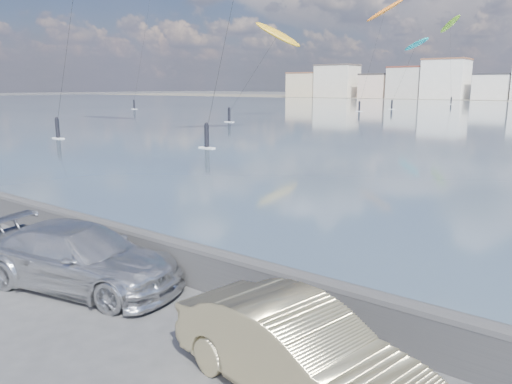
# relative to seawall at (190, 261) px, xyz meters

# --- Properties ---
(ground) EXTENTS (700.00, 700.00, 0.00)m
(ground) POSITION_rel_seawall_xyz_m (0.00, -2.70, -0.58)
(ground) COLOR #333335
(ground) RESTS_ON ground
(seawall) EXTENTS (400.00, 0.36, 1.08)m
(seawall) POSITION_rel_seawall_xyz_m (0.00, 0.00, 0.00)
(seawall) COLOR #28282B
(seawall) RESTS_ON ground
(car_silver) EXTENTS (5.53, 3.25, 1.50)m
(car_silver) POSITION_rel_seawall_xyz_m (-1.95, -1.72, 0.17)
(car_silver) COLOR silver
(car_silver) RESTS_ON ground
(car_champagne) EXTENTS (4.62, 2.25, 1.46)m
(car_champagne) POSITION_rel_seawall_xyz_m (4.45, -2.12, 0.15)
(car_champagne) COLOR #C4B483
(car_champagne) RESTS_ON ground
(kitesurfer_0) EXTENTS (8.94, 11.40, 23.72)m
(kitesurfer_0) POSITION_rel_seawall_xyz_m (-36.72, 136.18, 20.39)
(kitesurfer_0) COLOR #8CD826
(kitesurfer_0) RESTS_ON ground
(kitesurfer_3) EXTENTS (6.67, 15.58, 14.71)m
(kitesurfer_3) POSITION_rel_seawall_xyz_m (-36.56, 54.97, 11.38)
(kitesurfer_3) COLOR #BF8C19
(kitesurfer_3) RESTS_ON ground
(kitesurfer_12) EXTENTS (8.30, 15.21, 22.42)m
(kitesurfer_12) POSITION_rel_seawall_xyz_m (-36.23, 92.22, 18.91)
(kitesurfer_12) COLOR orange
(kitesurfer_12) RESTS_ON ground
(kitesurfer_18) EXTENTS (8.54, 16.28, 15.40)m
(kitesurfer_18) POSITION_rel_seawall_xyz_m (-33.67, 103.87, 12.99)
(kitesurfer_18) COLOR #19BFBF
(kitesurfer_18) RESTS_ON ground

